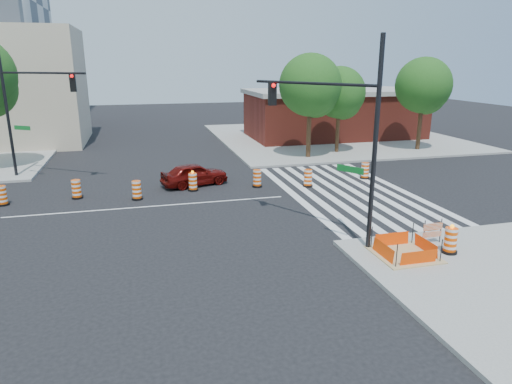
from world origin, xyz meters
TOP-DOWN VIEW (x-y plane):
  - ground at (0.00, 0.00)m, footprint 120.00×120.00m
  - sidewalk_ne at (18.00, 18.00)m, footprint 22.00×22.00m
  - crosswalk_east at (10.95, 0.00)m, footprint 6.75×13.50m
  - lane_centerline at (0.00, 0.00)m, footprint 14.00×0.12m
  - excavation_pit at (9.00, -9.00)m, footprint 2.20×2.20m
  - brick_storefront at (18.00, 18.00)m, footprint 16.50×8.50m
  - red_coupe at (2.70, 3.61)m, footprint 4.28×2.66m
  - signal_pole_se at (7.13, -6.60)m, footprint 3.28×5.21m
  - signal_pole_nw at (-6.70, 7.44)m, footprint 5.23×3.61m
  - pit_drum at (10.78, -9.24)m, footprint 0.58×0.58m
  - barricade at (10.71, -8.22)m, footprint 0.85×0.05m
  - tree_north_c at (12.13, 9.29)m, footprint 4.59×4.59m
  - tree_north_d at (15.07, 10.57)m, footprint 4.03×4.03m
  - tree_north_e at (22.08, 9.97)m, footprint 4.44×4.44m
  - median_drum_1 at (-7.41, 2.15)m, footprint 0.60×0.60m
  - median_drum_2 at (-3.83, 2.49)m, footprint 0.60×0.60m
  - median_drum_3 at (-0.67, 1.46)m, footprint 0.60×0.60m
  - median_drum_4 at (2.46, 2.46)m, footprint 0.60×0.60m
  - median_drum_5 at (6.24, 2.33)m, footprint 0.60×0.60m
  - median_drum_6 at (9.18, 1.64)m, footprint 0.60×0.60m
  - median_drum_7 at (13.36, 2.52)m, footprint 0.60×0.60m

SIDE VIEW (x-z plane):
  - ground at x=0.00m, z-range 0.00..0.00m
  - lane_centerline at x=0.00m, z-range 0.00..0.01m
  - crosswalk_east at x=10.95m, z-range 0.00..0.01m
  - sidewalk_ne at x=18.00m, z-range 0.00..0.15m
  - excavation_pit at x=9.00m, z-range -0.23..0.67m
  - median_drum_1 at x=-7.41m, z-range -0.03..0.99m
  - median_drum_2 at x=-3.83m, z-range -0.03..0.99m
  - median_drum_3 at x=-0.67m, z-range -0.03..0.99m
  - median_drum_5 at x=6.24m, z-range -0.03..0.99m
  - median_drum_6 at x=9.18m, z-range -0.03..0.99m
  - median_drum_7 at x=13.36m, z-range -0.03..0.99m
  - median_drum_4 at x=2.46m, z-range -0.10..1.08m
  - pit_drum at x=10.78m, z-range 0.05..1.20m
  - red_coupe at x=2.70m, z-range 0.00..1.36m
  - barricade at x=10.71m, z-range 0.20..1.20m
  - brick_storefront at x=18.00m, z-range 0.02..4.62m
  - tree_north_d at x=15.07m, z-range 1.18..8.03m
  - signal_pole_se at x=7.13m, z-range 0.90..8.87m
  - signal_pole_nw at x=-6.70m, z-range 0.93..9.15m
  - tree_north_e at x=22.08m, z-range 1.30..8.85m
  - tree_north_c at x=12.13m, z-range 1.34..9.13m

